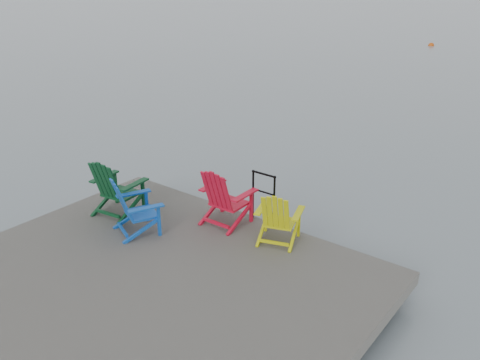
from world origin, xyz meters
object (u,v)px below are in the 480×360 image
Objects in this scene: handrail at (264,192)px; chair_green at (115,186)px; chair_red at (224,196)px; chair_yellow at (278,217)px; chair_blue at (133,206)px; buoy_b at (431,46)px.

handrail is 2.62m from chair_green.
chair_red reaches higher than chair_yellow.
chair_blue is 1.08× the size of chair_yellow.
handrail is 0.77m from chair_yellow.
chair_green is 1.18× the size of chair_yellow.
chair_yellow is at bearing -76.65° from buoy_b.
handrail is 2.19m from chair_blue.
chair_blue is at bearing -131.85° from handrail.
buoy_b is (-5.95, 27.15, -1.04)m from handrail.
chair_red is 1.08m from chair_yellow.
handrail is at bearing 72.53° from chair_blue.
chair_green is at bearing -174.54° from chair_blue.
chair_green is at bearing 178.65° from chair_yellow.
chair_yellow is at bearing -37.32° from handrail.
chair_red reaches higher than chair_blue.
handrail is at bearing 45.30° from chair_red.
chair_red is at bearing 19.47° from chair_green.
buoy_b is at bearing 102.35° from handrail.
chair_yellow is (2.85, 0.90, -0.08)m from chair_green.
buoy_b is at bearing 100.54° from chair_red.
chair_yellow reaches higher than buoy_b.
chair_red is at bearing 73.51° from chair_blue.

